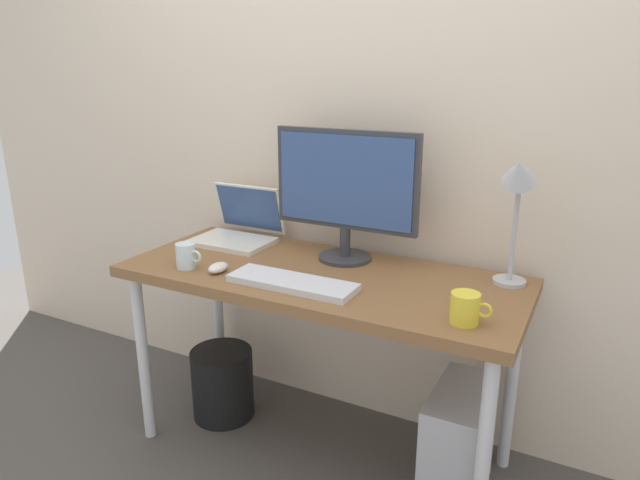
% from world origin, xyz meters
% --- Properties ---
extents(ground_plane, '(6.00, 6.00, 0.00)m').
position_xyz_m(ground_plane, '(0.00, 0.00, 0.00)').
color(ground_plane, '#4C4742').
extents(back_wall, '(4.40, 0.04, 2.60)m').
position_xyz_m(back_wall, '(0.00, 0.36, 1.30)').
color(back_wall, beige).
rests_on(back_wall, ground_plane).
extents(desk, '(1.43, 0.60, 0.74)m').
position_xyz_m(desk, '(0.00, 0.00, 0.67)').
color(desk, brown).
rests_on(desk, ground_plane).
extents(monitor, '(0.56, 0.20, 0.49)m').
position_xyz_m(monitor, '(0.02, 0.17, 1.02)').
color(monitor, '#333338').
rests_on(monitor, desk).
extents(laptop, '(0.32, 0.28, 0.22)m').
position_xyz_m(laptop, '(-0.48, 0.19, 0.80)').
color(laptop, silver).
rests_on(laptop, desk).
extents(desk_lamp, '(0.11, 0.16, 0.45)m').
position_xyz_m(desk_lamp, '(0.62, 0.17, 1.06)').
color(desk_lamp, '#B2B2B7').
rests_on(desk_lamp, desk).
extents(keyboard, '(0.44, 0.14, 0.02)m').
position_xyz_m(keyboard, '(-0.02, -0.16, 0.75)').
color(keyboard, silver).
rests_on(keyboard, desk).
extents(mouse, '(0.06, 0.09, 0.03)m').
position_xyz_m(mouse, '(-0.32, -0.17, 0.76)').
color(mouse, silver).
rests_on(mouse, desk).
extents(coffee_mug, '(0.12, 0.08, 0.09)m').
position_xyz_m(coffee_mug, '(0.56, -0.18, 0.79)').
color(coffee_mug, yellow).
rests_on(coffee_mug, desk).
extents(glass_cup, '(0.11, 0.07, 0.09)m').
position_xyz_m(glass_cup, '(-0.45, -0.18, 0.79)').
color(glass_cup, silver).
rests_on(glass_cup, desk).
extents(computer_tower, '(0.18, 0.36, 0.42)m').
position_xyz_m(computer_tower, '(0.54, -0.02, 0.21)').
color(computer_tower, '#B2B2B7').
rests_on(computer_tower, ground_plane).
extents(wastebasket, '(0.26, 0.26, 0.30)m').
position_xyz_m(wastebasket, '(-0.48, 0.02, 0.15)').
color(wastebasket, black).
rests_on(wastebasket, ground_plane).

